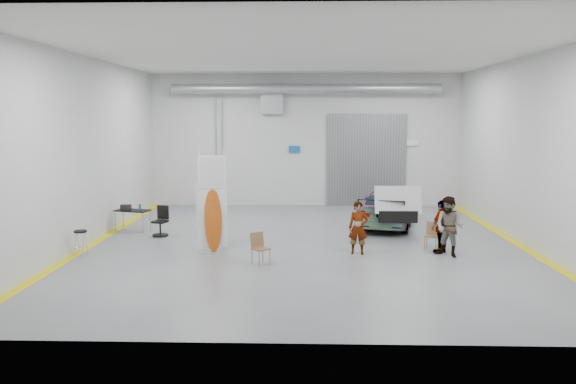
{
  "coord_description": "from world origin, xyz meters",
  "views": [
    {
      "loc": [
        -0.04,
        -17.72,
        4.1
      ],
      "look_at": [
        -0.6,
        1.45,
        1.5
      ],
      "focal_mm": 35.0,
      "sensor_mm": 36.0,
      "label": 1
    }
  ],
  "objects_px": {
    "sedan_car": "(388,208)",
    "folding_chair_near": "(261,255)",
    "person_c": "(442,226)",
    "person_b": "(449,227)",
    "folding_chair_far": "(431,241)",
    "shop_stool": "(81,243)",
    "work_table": "(131,210)",
    "surfboard_display": "(210,211)",
    "person_a": "(358,228)",
    "office_chair": "(161,223)"
  },
  "relations": [
    {
      "from": "folding_chair_near",
      "to": "office_chair",
      "type": "height_order",
      "value": "office_chair"
    },
    {
      "from": "person_c",
      "to": "folding_chair_near",
      "type": "relative_size",
      "value": 1.83
    },
    {
      "from": "folding_chair_near",
      "to": "folding_chair_far",
      "type": "bearing_deg",
      "value": -17.86
    },
    {
      "from": "person_a",
      "to": "person_b",
      "type": "distance_m",
      "value": 2.65
    },
    {
      "from": "person_b",
      "to": "shop_stool",
      "type": "relative_size",
      "value": 2.3
    },
    {
      "from": "sedan_car",
      "to": "folding_chair_near",
      "type": "xyz_separation_m",
      "value": [
        -4.36,
        -5.8,
        -0.4
      ]
    },
    {
      "from": "sedan_car",
      "to": "person_b",
      "type": "bearing_deg",
      "value": 117.6
    },
    {
      "from": "sedan_car",
      "to": "office_chair",
      "type": "distance_m",
      "value": 8.38
    },
    {
      "from": "folding_chair_far",
      "to": "office_chair",
      "type": "bearing_deg",
      "value": -167.18
    },
    {
      "from": "person_c",
      "to": "folding_chair_far",
      "type": "bearing_deg",
      "value": -98.76
    },
    {
      "from": "person_c",
      "to": "folding_chair_near",
      "type": "height_order",
      "value": "person_c"
    },
    {
      "from": "sedan_car",
      "to": "office_chair",
      "type": "relative_size",
      "value": 4.55
    },
    {
      "from": "folding_chair_far",
      "to": "person_b",
      "type": "bearing_deg",
      "value": -43.69
    },
    {
      "from": "shop_stool",
      "to": "folding_chair_near",
      "type": "bearing_deg",
      "value": -8.19
    },
    {
      "from": "person_b",
      "to": "surfboard_display",
      "type": "xyz_separation_m",
      "value": [
        -7.09,
        0.39,
        0.37
      ]
    },
    {
      "from": "surfboard_display",
      "to": "work_table",
      "type": "xyz_separation_m",
      "value": [
        -3.38,
        3.02,
        -0.5
      ]
    },
    {
      "from": "surfboard_display",
      "to": "office_chair",
      "type": "relative_size",
      "value": 3.06
    },
    {
      "from": "folding_chair_near",
      "to": "person_c",
      "type": "bearing_deg",
      "value": -22.13
    },
    {
      "from": "person_c",
      "to": "office_chair",
      "type": "bearing_deg",
      "value": -53.56
    },
    {
      "from": "folding_chair_near",
      "to": "shop_stool",
      "type": "height_order",
      "value": "folding_chair_near"
    },
    {
      "from": "person_a",
      "to": "surfboard_display",
      "type": "height_order",
      "value": "surfboard_display"
    },
    {
      "from": "surfboard_display",
      "to": "work_table",
      "type": "bearing_deg",
      "value": 120.59
    },
    {
      "from": "sedan_car",
      "to": "folding_chair_far",
      "type": "xyz_separation_m",
      "value": [
        0.77,
        -3.92,
        -0.41
      ]
    },
    {
      "from": "sedan_car",
      "to": "work_table",
      "type": "relative_size",
      "value": 3.51
    },
    {
      "from": "shop_stool",
      "to": "office_chair",
      "type": "distance_m",
      "value": 3.34
    },
    {
      "from": "shop_stool",
      "to": "person_b",
      "type": "bearing_deg",
      "value": 1.62
    },
    {
      "from": "person_c",
      "to": "folding_chair_far",
      "type": "xyz_separation_m",
      "value": [
        -0.22,
        0.36,
        -0.54
      ]
    },
    {
      "from": "sedan_car",
      "to": "work_table",
      "type": "distance_m",
      "value": 9.47
    },
    {
      "from": "office_chair",
      "to": "person_c",
      "type": "bearing_deg",
      "value": 2.9
    },
    {
      "from": "surfboard_display",
      "to": "folding_chair_far",
      "type": "distance_m",
      "value": 6.86
    },
    {
      "from": "surfboard_display",
      "to": "folding_chair_far",
      "type": "relative_size",
      "value": 3.67
    },
    {
      "from": "sedan_car",
      "to": "surfboard_display",
      "type": "bearing_deg",
      "value": 50.41
    },
    {
      "from": "person_b",
      "to": "folding_chair_near",
      "type": "xyz_separation_m",
      "value": [
        -5.45,
        -1.08,
        -0.62
      ]
    },
    {
      "from": "folding_chair_far",
      "to": "shop_stool",
      "type": "bearing_deg",
      "value": -149.58
    },
    {
      "from": "sedan_car",
      "to": "folding_chair_far",
      "type": "relative_size",
      "value": 5.46
    },
    {
      "from": "work_table",
      "to": "office_chair",
      "type": "relative_size",
      "value": 1.3
    },
    {
      "from": "person_b",
      "to": "folding_chair_near",
      "type": "distance_m",
      "value": 5.59
    },
    {
      "from": "person_b",
      "to": "folding_chair_far",
      "type": "relative_size",
      "value": 2.1
    },
    {
      "from": "office_chair",
      "to": "sedan_car",
      "type": "bearing_deg",
      "value": 30.88
    },
    {
      "from": "folding_chair_near",
      "to": "work_table",
      "type": "xyz_separation_m",
      "value": [
        -5.02,
        4.49,
        0.49
      ]
    },
    {
      "from": "folding_chair_near",
      "to": "work_table",
      "type": "relative_size",
      "value": 0.67
    },
    {
      "from": "person_c",
      "to": "work_table",
      "type": "relative_size",
      "value": 1.22
    },
    {
      "from": "surfboard_display",
      "to": "work_table",
      "type": "height_order",
      "value": "surfboard_display"
    },
    {
      "from": "person_b",
      "to": "folding_chair_near",
      "type": "relative_size",
      "value": 2.02
    },
    {
      "from": "office_chair",
      "to": "shop_stool",
      "type": "bearing_deg",
      "value": -102.51
    },
    {
      "from": "folding_chair_far",
      "to": "work_table",
      "type": "height_order",
      "value": "work_table"
    },
    {
      "from": "folding_chair_near",
      "to": "shop_stool",
      "type": "bearing_deg",
      "value": 133.79
    },
    {
      "from": "sedan_car",
      "to": "folding_chair_near",
      "type": "relative_size",
      "value": 5.26
    },
    {
      "from": "person_a",
      "to": "work_table",
      "type": "xyz_separation_m",
      "value": [
        -7.84,
        3.19,
        -0.03
      ]
    },
    {
      "from": "person_a",
      "to": "folding_chair_near",
      "type": "distance_m",
      "value": 3.14
    }
  ]
}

